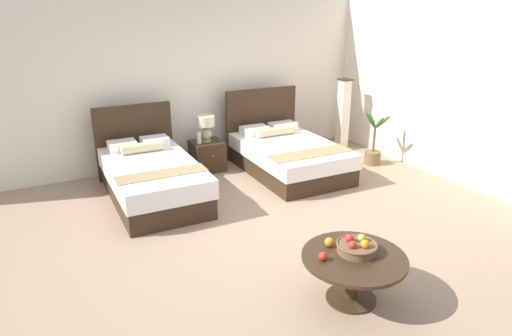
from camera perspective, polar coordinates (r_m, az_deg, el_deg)
The scene contains 14 objects.
ground_plane at distance 5.88m, azimuth 2.46°, elevation -7.10°, with size 10.12×9.37×0.02m, color #9F8168.
wall_back at distance 7.95m, azimuth -8.11°, elevation 10.65°, with size 10.12×0.12×2.79m, color silver.
wall_side_right at distance 7.79m, azimuth 22.48°, elevation 9.15°, with size 0.12×4.97×2.79m, color #F1E1CF.
bed_near_window at distance 6.69m, azimuth -12.88°, elevation -1.10°, with size 1.24×2.14×1.17m.
bed_near_corner at distance 7.56m, azimuth 3.90°, elevation 1.72°, with size 1.39×2.10×1.23m.
nightstand at distance 7.66m, azimuth -6.06°, elevation 1.54°, with size 0.51×0.50×0.50m.
table_lamp at distance 7.53m, azimuth -6.27°, elevation 5.32°, with size 0.30×0.30×0.43m.
vase at distance 7.47m, azimuth -7.12°, elevation 3.78°, with size 0.08×0.08×0.19m.
coffee_table at distance 4.42m, azimuth 12.06°, elevation -11.83°, with size 0.97×0.97×0.47m.
fruit_bowl at distance 4.41m, azimuth 12.44°, elevation -9.55°, with size 0.38×0.38×0.16m.
loose_apple at distance 4.24m, azimuth 8.34°, elevation -10.84°, with size 0.08×0.08×0.08m.
loose_orange at distance 4.46m, azimuth 9.11°, elevation -9.11°, with size 0.09×0.09×0.09m.
floor_lamp_corner at distance 8.80m, azimuth 10.79°, elevation 6.56°, with size 0.22×0.22×1.33m.
potted_palm at distance 8.15m, azimuth 14.40°, elevation 2.21°, with size 0.52×0.43×0.96m.
Camera 1 is at (-2.67, -4.49, 2.68)m, focal length 32.10 mm.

